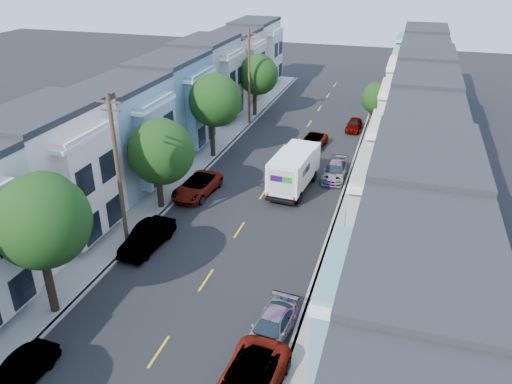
{
  "coord_description": "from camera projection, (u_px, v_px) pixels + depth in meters",
  "views": [
    {
      "loc": [
        9.78,
        -21.93,
        17.5
      ],
      "look_at": [
        0.67,
        7.75,
        2.2
      ],
      "focal_mm": 35.0,
      "sensor_mm": 36.0,
      "label": 1
    }
  ],
  "objects": [
    {
      "name": "road_slab",
      "position": [
        274.0,
        178.0,
        41.97
      ],
      "size": [
        12.0,
        70.0,
        0.02
      ],
      "primitive_type": "cube",
      "color": "black",
      "rests_on": "ground"
    },
    {
      "name": "fedex_truck",
      "position": [
        294.0,
        169.0,
        39.33
      ],
      "size": [
        2.54,
        6.59,
        3.16
      ],
      "rotation": [
        0.0,
        0.0,
        -0.07
      ],
      "color": "white",
      "rests_on": "ground"
    },
    {
      "name": "townhouse_row_left",
      "position": [
        154.0,
        163.0,
        44.91
      ],
      "size": [
        5.0,
        70.0,
        8.5
      ],
      "primitive_type": "cube",
      "color": "beige",
      "rests_on": "ground"
    },
    {
      "name": "tree_far_r",
      "position": [
        376.0,
        99.0,
        50.38
      ],
      "size": [
        3.1,
        3.1,
        5.26
      ],
      "color": "black",
      "rests_on": "ground"
    },
    {
      "name": "townhouse_row_right",
      "position": [
        411.0,
        195.0,
        39.04
      ],
      "size": [
        5.0,
        70.0,
        8.5
      ],
      "primitive_type": "cube",
      "color": "beige",
      "rests_on": "ground"
    },
    {
      "name": "tree_d",
      "position": [
        214.0,
        101.0,
        43.75
      ],
      "size": [
        4.7,
        4.7,
        7.74
      ],
      "color": "black",
      "rests_on": "ground"
    },
    {
      "name": "sidewalk_left",
      "position": [
        193.0,
        167.0,
        43.88
      ],
      "size": [
        2.6,
        70.0,
        0.15
      ],
      "primitive_type": "cube",
      "color": "gray",
      "rests_on": "ground"
    },
    {
      "name": "parked_left_b",
      "position": [
        20.0,
        374.0,
        21.93
      ],
      "size": [
        1.49,
        3.83,
        1.26
      ],
      "primitive_type": "imported",
      "rotation": [
        0.0,
        0.0,
        -0.04
      ],
      "color": "#0E163A",
      "rests_on": "ground"
    },
    {
      "name": "sidewalk_right",
      "position": [
        362.0,
        188.0,
        40.01
      ],
      "size": [
        2.6,
        70.0,
        0.15
      ],
      "primitive_type": "cube",
      "color": "gray",
      "rests_on": "ground"
    },
    {
      "name": "tree_b",
      "position": [
        41.0,
        222.0,
        24.04
      ],
      "size": [
        4.7,
        4.7,
        7.97
      ],
      "color": "black",
      "rests_on": "ground"
    },
    {
      "name": "utility_pole_near",
      "position": [
        118.0,
        173.0,
        30.21
      ],
      "size": [
        1.6,
        0.26,
        10.0
      ],
      "color": "#42301E",
      "rests_on": "ground"
    },
    {
      "name": "curb_left",
      "position": [
        207.0,
        169.0,
        43.53
      ],
      "size": [
        0.3,
        70.0,
        0.15
      ],
      "primitive_type": "cube",
      "color": "gray",
      "rests_on": "ground"
    },
    {
      "name": "lead_sedan",
      "position": [
        312.0,
        142.0,
        48.01
      ],
      "size": [
        2.61,
        4.74,
        1.26
      ],
      "primitive_type": "imported",
      "rotation": [
        0.0,
        0.0,
        -0.12
      ],
      "color": "black",
      "rests_on": "ground"
    },
    {
      "name": "parked_left_c",
      "position": [
        147.0,
        237.0,
        31.93
      ],
      "size": [
        1.94,
        4.69,
        1.53
      ],
      "primitive_type": "imported",
      "rotation": [
        0.0,
        0.0,
        -0.07
      ],
      "color": "gray",
      "rests_on": "ground"
    },
    {
      "name": "parked_left_d",
      "position": [
        197.0,
        186.0,
        38.87
      ],
      "size": [
        2.8,
        5.35,
        1.44
      ],
      "primitive_type": "imported",
      "rotation": [
        0.0,
        0.0,
        -0.08
      ],
      "color": "#411709",
      "rests_on": "ground"
    },
    {
      "name": "tree_c",
      "position": [
        160.0,
        152.0,
        35.12
      ],
      "size": [
        4.7,
        4.7,
        6.88
      ],
      "color": "black",
      "rests_on": "ground"
    },
    {
      "name": "curb_right",
      "position": [
        346.0,
        186.0,
        40.35
      ],
      "size": [
        0.3,
        70.0,
        0.15
      ],
      "primitive_type": "cube",
      "color": "gray",
      "rests_on": "ground"
    },
    {
      "name": "utility_pole_far",
      "position": [
        249.0,
        77.0,
        52.5
      ],
      "size": [
        1.6,
        0.26,
        10.0
      ],
      "color": "#42301E",
      "rests_on": "ground"
    },
    {
      "name": "ground",
      "position": [
        206.0,
        280.0,
        29.11
      ],
      "size": [
        160.0,
        160.0,
        0.0
      ],
      "primitive_type": "plane",
      "color": "black",
      "rests_on": "ground"
    },
    {
      "name": "parked_right_c",
      "position": [
        335.0,
        171.0,
        41.68
      ],
      "size": [
        1.87,
        4.34,
        1.29
      ],
      "primitive_type": "imported",
      "rotation": [
        0.0,
        0.0,
        0.01
      ],
      "color": "black",
      "rests_on": "ground"
    },
    {
      "name": "tree_e",
      "position": [
        257.0,
        75.0,
        55.24
      ],
      "size": [
        4.46,
        4.46,
        6.99
      ],
      "color": "black",
      "rests_on": "ground"
    },
    {
      "name": "centerline",
      "position": [
        274.0,
        178.0,
        41.97
      ],
      "size": [
        0.12,
        70.0,
        0.01
      ],
      "primitive_type": "cube",
      "color": "gold",
      "rests_on": "ground"
    },
    {
      "name": "parked_right_d",
      "position": [
        354.0,
        125.0,
        52.59
      ],
      "size": [
        1.55,
        3.83,
        1.23
      ],
      "primitive_type": "imported",
      "rotation": [
        0.0,
        0.0,
        -0.03
      ],
      "color": "black",
      "rests_on": "ground"
    },
    {
      "name": "parked_right_b",
      "position": [
        271.0,
        328.0,
        24.58
      ],
      "size": [
        2.16,
        4.32,
        1.25
      ],
      "primitive_type": "imported",
      "rotation": [
        0.0,
        0.0,
        -0.1
      ],
      "color": "silver",
      "rests_on": "ground"
    }
  ]
}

